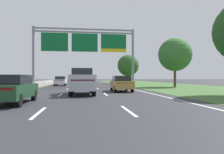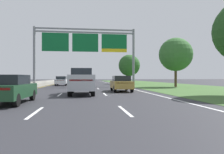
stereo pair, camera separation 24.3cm
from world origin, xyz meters
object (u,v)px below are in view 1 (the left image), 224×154
car_navy_centre_lane_sedan (84,81)px  roadside_tree_mid (175,55)px  overhead_sign_gantry (85,45)px  car_white_left_lane_sedan (61,81)px  roadside_tree_distant (129,68)px  car_darkgreen_left_lane_sedan (12,89)px  car_gold_right_lane_sedan (121,83)px  roadside_tree_far (128,65)px  pickup_truck_silver (82,82)px

car_navy_centre_lane_sedan → roadside_tree_mid: roadside_tree_mid is taller
overhead_sign_gantry → car_navy_centre_lane_sedan: overhead_sign_gantry is taller
car_white_left_lane_sedan → roadside_tree_mid: size_ratio=0.62×
car_white_left_lane_sedan → roadside_tree_distant: size_ratio=0.76×
car_darkgreen_left_lane_sedan → car_gold_right_lane_sedan: 11.86m
car_white_left_lane_sedan → roadside_tree_far: bearing=-58.3°
pickup_truck_silver → car_gold_right_lane_sedan: (3.92, 3.21, -0.26)m
roadside_tree_mid → car_navy_centre_lane_sedan: bearing=175.8°
roadside_tree_distant → pickup_truck_silver: bearing=-107.4°
pickup_truck_silver → car_darkgreen_left_lane_sedan: pickup_truck_silver is taller
car_darkgreen_left_lane_sedan → pickup_truck_silver: bearing=-31.7°
car_white_left_lane_sedan → car_gold_right_lane_sedan: same height
overhead_sign_gantry → roadside_tree_far: overhead_sign_gantry is taller
roadside_tree_mid → car_darkgreen_left_lane_sedan: bearing=-134.5°
car_gold_right_lane_sedan → roadside_tree_mid: 13.20m
overhead_sign_gantry → pickup_truck_silver: overhead_sign_gantry is taller
overhead_sign_gantry → car_white_left_lane_sedan: bearing=129.4°
roadside_tree_mid → roadside_tree_far: bearing=102.7°
car_white_left_lane_sedan → roadside_tree_mid: 18.88m
car_gold_right_lane_sedan → car_darkgreen_left_lane_sedan: bearing=140.8°
pickup_truck_silver → car_navy_centre_lane_sedan: pickup_truck_silver is taller
car_white_left_lane_sedan → roadside_tree_far: size_ratio=0.71×
car_darkgreen_left_lane_sedan → roadside_tree_far: 35.90m
car_darkgreen_left_lane_sedan → car_white_left_lane_sedan: same height
car_white_left_lane_sedan → overhead_sign_gantry: bearing=-140.5°
roadside_tree_distant → roadside_tree_far: bearing=-102.9°
overhead_sign_gantry → car_white_left_lane_sedan: (-3.97, 4.83, -5.42)m
car_darkgreen_left_lane_sedan → roadside_tree_far: bearing=-21.0°
car_darkgreen_left_lane_sedan → car_gold_right_lane_sedan: size_ratio=1.00×
pickup_truck_silver → car_white_left_lane_sedan: bearing=10.0°
pickup_truck_silver → car_navy_centre_lane_sedan: size_ratio=1.22×
overhead_sign_gantry → roadside_tree_distant: size_ratio=2.60×
pickup_truck_silver → roadside_tree_distant: (13.24, 42.17, 2.97)m
roadside_tree_mid → pickup_truck_silver: bearing=-139.0°
pickup_truck_silver → roadside_tree_far: bearing=-20.4°
roadside_tree_distant → car_darkgreen_left_lane_sedan: bearing=-109.5°
car_white_left_lane_sedan → roadside_tree_distant: 28.76m
overhead_sign_gantry → car_darkgreen_left_lane_sedan: size_ratio=3.39×
car_navy_centre_lane_sedan → car_white_left_lane_sedan: bearing=31.5°
overhead_sign_gantry → roadside_tree_distant: 30.83m
pickup_truck_silver → car_darkgreen_left_lane_sedan: (-3.78, -5.82, -0.26)m
car_white_left_lane_sedan → car_navy_centre_lane_sedan: same height
car_gold_right_lane_sedan → roadside_tree_mid: bearing=-47.1°
roadside_tree_mid → roadside_tree_far: 16.08m
car_gold_right_lane_sedan → overhead_sign_gantry: bearing=19.0°
car_gold_right_lane_sedan → roadside_tree_far: 24.96m
car_darkgreen_left_lane_sedan → car_navy_centre_lane_sedan: (4.05, 18.37, 0.00)m
car_darkgreen_left_lane_sedan → roadside_tree_mid: (17.13, 17.41, 3.88)m
car_darkgreen_left_lane_sedan → roadside_tree_distant: (17.02, 47.98, 3.23)m
overhead_sign_gantry → car_navy_centre_lane_sedan: (-0.14, -1.66, -5.42)m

